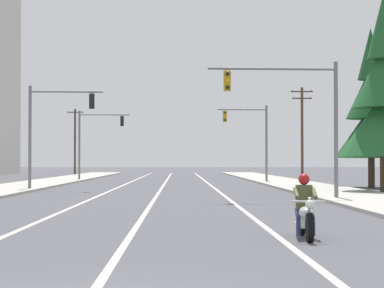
{
  "coord_description": "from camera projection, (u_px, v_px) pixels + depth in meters",
  "views": [
    {
      "loc": [
        1.04,
        -8.5,
        1.74
      ],
      "look_at": [
        1.55,
        20.0,
        2.42
      ],
      "focal_mm": 67.07,
      "sensor_mm": 36.0,
      "label": 1
    }
  ],
  "objects": [
    {
      "name": "conifer_tree_right_verge_near",
      "position": [
        384.0,
        102.0,
        38.52
      ],
      "size": [
        4.87,
        4.87,
        10.73
      ],
      "color": "#4C3828",
      "rests_on": "ground"
    },
    {
      "name": "traffic_signal_mid_right",
      "position": [
        253.0,
        132.0,
        57.05
      ],
      "size": [
        4.01,
        0.48,
        6.2
      ],
      "color": "slate",
      "rests_on": "ground"
    },
    {
      "name": "traffic_signal_near_right",
      "position": [
        298.0,
        107.0,
        31.93
      ],
      "size": [
        5.85,
        0.6,
        6.2
      ],
      "color": "slate",
      "rests_on": "ground"
    },
    {
      "name": "traffic_signal_mid_left",
      "position": [
        94.0,
        135.0,
        63.36
      ],
      "size": [
        4.52,
        0.43,
        6.2
      ],
      "color": "slate",
      "rests_on": "ground"
    },
    {
      "name": "sidewalk_kerb_left",
      "position": [
        25.0,
        186.0,
        48.26
      ],
      "size": [
        4.4,
        110.0,
        0.14
      ],
      "primitive_type": "cube",
      "color": "#ADA89E",
      "rests_on": "ground"
    },
    {
      "name": "lane_stripe_center",
      "position": [
        164.0,
        184.0,
        53.42
      ],
      "size": [
        0.16,
        100.0,
        0.01
      ],
      "primitive_type": "cube",
      "color": "beige",
      "rests_on": "ground"
    },
    {
      "name": "utility_pole_left_far",
      "position": [
        75.0,
        140.0,
        92.56
      ],
      "size": [
        2.09,
        0.26,
        8.47
      ],
      "color": "#4C3828",
      "rests_on": "ground"
    },
    {
      "name": "lane_stripe_left",
      "position": [
        125.0,
        184.0,
        53.37
      ],
      "size": [
        0.16,
        100.0,
        0.01
      ],
      "primitive_type": "cube",
      "color": "beige",
      "rests_on": "ground"
    },
    {
      "name": "utility_pole_right_far",
      "position": [
        302.0,
        130.0,
        68.59
      ],
      "size": [
        2.14,
        0.26,
        8.81
      ],
      "color": "#4C3828",
      "rests_on": "ground"
    },
    {
      "name": "sidewalk_kerb_right",
      "position": [
        302.0,
        186.0,
        48.59
      ],
      "size": [
        4.4,
        110.0,
        0.14
      ],
      "primitive_type": "cube",
      "color": "#ADA89E",
      "rests_on": "ground"
    },
    {
      "name": "conifer_tree_right_verge_far",
      "position": [
        371.0,
        114.0,
        47.0
      ],
      "size": [
        4.78,
        4.78,
        10.53
      ],
      "color": "#423023",
      "rests_on": "ground"
    },
    {
      "name": "motorcycle_with_rider",
      "position": [
        305.0,
        212.0,
        16.12
      ],
      "size": [
        0.7,
        2.19,
        1.46
      ],
      "color": "black",
      "rests_on": "ground"
    },
    {
      "name": "lane_stripe_right",
      "position": [
        210.0,
        184.0,
        53.48
      ],
      "size": [
        0.16,
        100.0,
        0.01
      ],
      "primitive_type": "cube",
      "color": "beige",
      "rests_on": "ground"
    },
    {
      "name": "traffic_signal_near_left",
      "position": [
        51.0,
        122.0,
        42.34
      ],
      "size": [
        4.37,
        0.42,
        6.2
      ],
      "color": "slate",
      "rests_on": "ground"
    }
  ]
}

